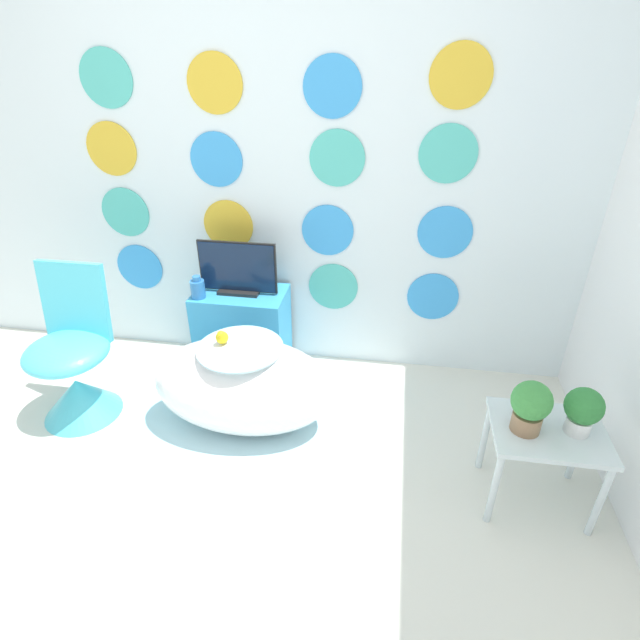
% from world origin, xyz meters
% --- Properties ---
extents(ground_plane, '(12.00, 12.00, 0.00)m').
position_xyz_m(ground_plane, '(0.00, 0.00, 0.00)').
color(ground_plane, silver).
extents(wall_back_dotted, '(4.61, 0.05, 2.60)m').
position_xyz_m(wall_back_dotted, '(0.00, 1.64, 1.30)').
color(wall_back_dotted, white).
rests_on(wall_back_dotted, ground_plane).
extents(rug, '(1.12, 0.77, 0.01)m').
position_xyz_m(rug, '(-0.10, 0.78, 0.00)').
color(rug, silver).
rests_on(rug, ground_plane).
extents(bathtub, '(0.99, 0.55, 0.52)m').
position_xyz_m(bathtub, '(-0.05, 0.89, 0.26)').
color(bathtub, white).
rests_on(bathtub, ground_plane).
extents(rubber_duck, '(0.07, 0.07, 0.08)m').
position_xyz_m(rubber_duck, '(-0.14, 0.89, 0.56)').
color(rubber_duck, yellow).
rests_on(rubber_duck, bathtub).
extents(chair, '(0.45, 0.45, 0.87)m').
position_xyz_m(chair, '(-1.01, 0.83, 0.28)').
color(chair, '#4CC6DB').
rests_on(chair, ground_plane).
extents(tv_cabinet, '(0.56, 0.34, 0.55)m').
position_xyz_m(tv_cabinet, '(-0.21, 1.42, 0.27)').
color(tv_cabinet, '#389ED6').
rests_on(tv_cabinet, ground_plane).
extents(tv, '(0.47, 0.12, 0.33)m').
position_xyz_m(tv, '(-0.21, 1.42, 0.69)').
color(tv, black).
rests_on(tv, tv_cabinet).
extents(vase, '(0.09, 0.09, 0.14)m').
position_xyz_m(vase, '(-0.43, 1.32, 0.61)').
color(vase, '#2D72B7').
rests_on(vase, tv_cabinet).
extents(side_table, '(0.48, 0.38, 0.43)m').
position_xyz_m(side_table, '(1.43, 0.59, 0.36)').
color(side_table, silver).
rests_on(side_table, ground_plane).
extents(potted_plant_left, '(0.17, 0.17, 0.24)m').
position_xyz_m(potted_plant_left, '(1.32, 0.57, 0.56)').
color(potted_plant_left, '#8C6B4C').
rests_on(potted_plant_left, side_table).
extents(potted_plant_right, '(0.16, 0.16, 0.22)m').
position_xyz_m(potted_plant_right, '(1.54, 0.59, 0.55)').
color(potted_plant_right, white).
rests_on(potted_plant_right, side_table).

